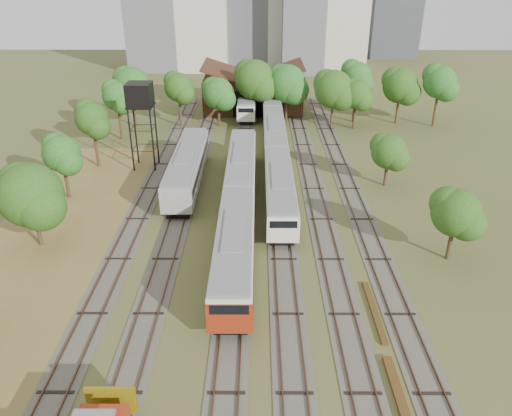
{
  "coord_description": "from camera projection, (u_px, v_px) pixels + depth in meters",
  "views": [
    {
      "loc": [
        -0.18,
        -25.28,
        22.73
      ],
      "look_at": [
        -0.35,
        15.24,
        2.5
      ],
      "focal_mm": 35.0,
      "sensor_mm": 36.0,
      "label": 1
    }
  ],
  "objects": [
    {
      "name": "rail_pile_near",
      "position": [
        404.0,
        412.0,
        27.74
      ],
      "size": [
        0.57,
        8.52,
        0.28
      ],
      "primitive_type": "cube",
      "color": "#563918",
      "rests_on": "ground"
    },
    {
      "name": "maintenance_shed",
      "position": [
        253.0,
        92.0,
        83.34
      ],
      "size": [
        16.45,
        11.55,
        7.58
      ],
      "color": "#3B1D15",
      "rests_on": "ground"
    },
    {
      "name": "tracks",
      "position": [
        253.0,
        188.0,
        55.12
      ],
      "size": [
        24.6,
        80.0,
        0.19
      ],
      "color": "#4C473D",
      "rests_on": "ground"
    },
    {
      "name": "railcar_rear",
      "position": [
        247.0,
        101.0,
        82.01
      ],
      "size": [
        2.78,
        16.08,
        3.44
      ],
      "color": "black",
      "rests_on": "ground"
    },
    {
      "name": "tree_band_left",
      "position": [
        32.0,
        187.0,
        43.08
      ],
      "size": [
        5.67,
        52.56,
        8.04
      ],
      "color": "#382616",
      "rests_on": "ground"
    },
    {
      "name": "tree_band_right",
      "position": [
        389.0,
        138.0,
        56.66
      ],
      "size": [
        5.83,
        40.5,
        7.22
      ],
      "color": "#382616",
      "rests_on": "ground"
    },
    {
      "name": "ground",
      "position": [
        260.0,
        345.0,
        32.77
      ],
      "size": [
        240.0,
        240.0,
        0.0
      ],
      "primitive_type": "plane",
      "color": "#475123",
      "rests_on": "ground"
    },
    {
      "name": "railcar_red_set",
      "position": [
        239.0,
        202.0,
        47.48
      ],
      "size": [
        3.06,
        34.57,
        3.78
      ],
      "color": "black",
      "rests_on": "ground"
    },
    {
      "name": "railcar_green_set",
      "position": [
        274.0,
        136.0,
        65.87
      ],
      "size": [
        2.86,
        52.08,
        3.53
      ],
      "color": "black",
      "rests_on": "ground"
    },
    {
      "name": "tree_band_far",
      "position": [
        286.0,
        85.0,
        74.54
      ],
      "size": [
        50.23,
        9.86,
        9.22
      ],
      "color": "#382616",
      "rests_on": "ground"
    },
    {
      "name": "water_tower",
      "position": [
        140.0,
        97.0,
        57.17
      ],
      "size": [
        2.95,
        2.95,
        10.21
      ],
      "color": "black",
      "rests_on": "ground"
    },
    {
      "name": "dry_grass_patch",
      "position": [
        36.0,
        275.0,
        39.98
      ],
      "size": [
        14.0,
        60.0,
        0.04
      ],
      "primitive_type": "cube",
      "color": "brown",
      "rests_on": "ground"
    },
    {
      "name": "rail_pile_far",
      "position": [
        374.0,
        311.0,
        35.79
      ],
      "size": [
        0.44,
        6.97,
        0.23
      ],
      "primitive_type": "cube",
      "color": "#563918",
      "rests_on": "ground"
    },
    {
      "name": "old_grey_coach",
      "position": [
        187.0,
        167.0,
        55.23
      ],
      "size": [
        3.12,
        18.0,
        3.86
      ],
      "color": "black",
      "rests_on": "ground"
    }
  ]
}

